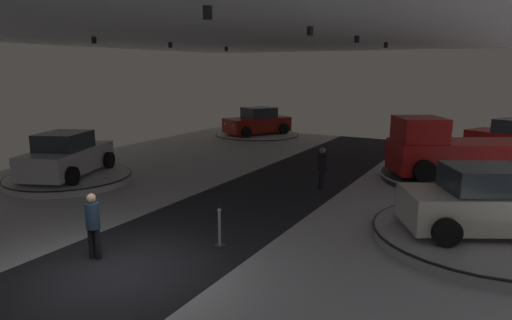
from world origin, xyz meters
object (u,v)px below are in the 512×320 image
(display_platform_mid_right, at_px, (486,237))
(display_platform_mid_left, at_px, (69,178))
(display_platform_deep_right, at_px, (512,156))
(display_car_mid_right, at_px, (488,203))
(display_car_mid_left, at_px, (67,156))
(visitor_walking_far, at_px, (322,166))
(visitor_walking_near, at_px, (93,222))
(display_platform_deep_left, at_px, (257,135))
(pickup_truck_far_right, at_px, (453,152))
(display_car_deep_left, at_px, (258,122))
(display_platform_far_right, at_px, (458,177))

(display_platform_mid_right, xyz_separation_m, display_platform_mid_left, (-14.62, -0.98, -0.00))
(display_platform_deep_right, bearing_deg, display_car_mid_right, -92.91)
(display_platform_deep_right, bearing_deg, display_platform_mid_right, -92.79)
(display_car_mid_left, xyz_separation_m, visitor_walking_far, (9.04, 3.85, -0.16))
(display_platform_mid_right, bearing_deg, visitor_walking_near, -145.25)
(display_platform_deep_left, xyz_separation_m, pickup_truck_far_right, (12.29, -6.30, 1.05))
(pickup_truck_far_right, bearing_deg, display_car_mid_right, -77.01)
(display_platform_mid_right, distance_m, display_car_mid_left, 14.67)
(display_platform_mid_left, relative_size, display_car_deep_left, 1.05)
(pickup_truck_far_right, relative_size, visitor_walking_far, 3.54)
(display_platform_mid_right, bearing_deg, display_car_mid_right, -151.99)
(display_platform_mid_right, relative_size, display_car_mid_right, 1.25)
(display_platform_mid_left, bearing_deg, display_platform_deep_right, 41.88)
(display_platform_mid_right, bearing_deg, visitor_walking_far, 152.99)
(display_car_deep_left, height_order, display_platform_far_right, display_car_deep_left)
(display_platform_mid_right, relative_size, display_platform_deep_left, 1.05)
(visitor_walking_far, bearing_deg, visitor_walking_near, -106.21)
(display_platform_far_right, xyz_separation_m, pickup_truck_far_right, (-0.28, -0.16, 1.05))
(display_platform_deep_right, distance_m, display_platform_far_right, 6.25)
(display_car_mid_left, height_order, visitor_walking_near, display_car_mid_left)
(display_car_deep_left, distance_m, visitor_walking_far, 13.00)
(display_car_mid_left, distance_m, visitor_walking_far, 9.83)
(pickup_truck_far_right, bearing_deg, display_car_deep_left, 152.71)
(display_platform_mid_right, xyz_separation_m, display_platform_deep_right, (0.62, 12.68, -0.02))
(display_platform_mid_right, distance_m, pickup_truck_far_right, 6.81)
(display_platform_deep_right, relative_size, display_platform_far_right, 0.95)
(visitor_walking_near, bearing_deg, display_car_deep_left, 107.46)
(display_car_mid_right, height_order, display_car_mid_left, display_car_mid_right)
(display_car_mid_left, bearing_deg, pickup_truck_far_right, 30.09)
(visitor_walking_near, relative_size, visitor_walking_far, 1.00)
(display_car_mid_left, height_order, display_platform_deep_left, display_car_mid_left)
(display_car_mid_right, height_order, pickup_truck_far_right, pickup_truck_far_right)
(display_platform_far_right, distance_m, pickup_truck_far_right, 1.09)
(display_platform_far_right, bearing_deg, visitor_walking_near, -118.79)
(display_platform_mid_left, bearing_deg, visitor_walking_near, -34.70)
(display_car_mid_left, relative_size, display_car_deep_left, 1.00)
(display_platform_far_right, distance_m, visitor_walking_near, 14.03)
(display_car_mid_right, distance_m, display_platform_mid_left, 14.65)
(display_platform_deep_left, bearing_deg, visitor_walking_far, -50.52)
(pickup_truck_far_right, bearing_deg, display_car_mid_left, -149.91)
(display_car_deep_left, xyz_separation_m, pickup_truck_far_right, (12.27, -6.33, 0.19))
(display_platform_deep_left, bearing_deg, display_platform_mid_right, -42.93)
(display_car_mid_right, bearing_deg, visitor_walking_far, 152.76)
(display_car_mid_right, bearing_deg, display_platform_mid_right, 28.01)
(visitor_walking_far, bearing_deg, display_car_mid_left, -156.92)
(display_platform_mid_right, height_order, pickup_truck_far_right, pickup_truck_far_right)
(display_platform_deep_left, bearing_deg, display_platform_deep_right, -0.73)
(display_platform_mid_left, height_order, display_car_deep_left, display_car_deep_left)
(display_car_mid_right, height_order, visitor_walking_near, display_car_mid_right)
(display_car_mid_left, bearing_deg, display_platform_mid_right, 3.96)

